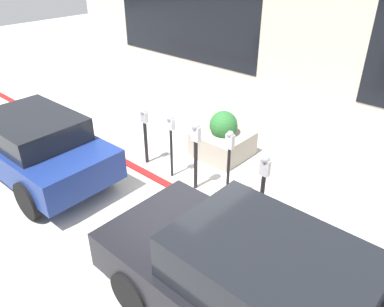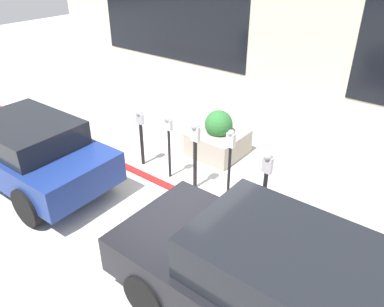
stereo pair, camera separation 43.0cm
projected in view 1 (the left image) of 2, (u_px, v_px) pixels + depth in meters
The scene contains 11 objects.
ground_plane at pixel (189, 194), 7.50m from camera, with size 40.00×40.00×0.00m, color beige.
curb_strip at pixel (186, 195), 7.44m from camera, with size 19.00×0.16×0.04m.
building_facade at pixel (309, 46), 9.33m from camera, with size 19.00×0.17×4.27m.
parking_meter_nearest at pixel (264, 179), 6.38m from camera, with size 0.18×0.15×1.33m.
parking_meter_second at pixel (229, 154), 6.76m from camera, with size 0.15×0.13×1.52m.
parking_meter_middle at pixel (196, 145), 7.22m from camera, with size 0.19×0.16×1.46m.
parking_meter_fourth at pixel (171, 133), 7.59m from camera, with size 0.17×0.14×1.42m.
parking_meter_farthest at pixel (145, 129), 8.18m from camera, with size 0.16×0.14×1.31m.
planter_box at pixel (223, 139), 8.69m from camera, with size 1.15×1.19×1.10m.
parked_car_front at pixel (257, 287), 4.49m from camera, with size 4.25×1.87×1.51m.
parked_car_middle at pixel (33, 144), 7.70m from camera, with size 3.94×1.78×1.43m.
Camera 1 is at (-4.15, 4.51, 4.40)m, focal length 35.00 mm.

